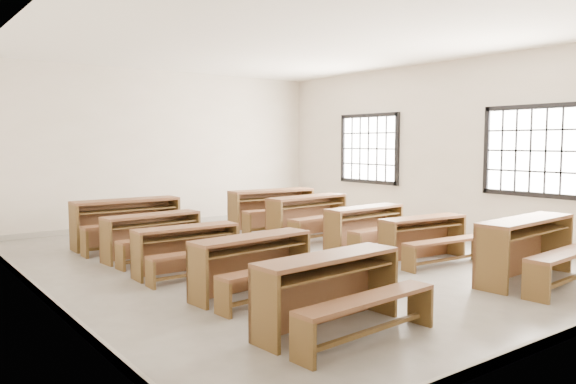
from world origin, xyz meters
TOP-DOWN VIEW (x-y plane):
  - room at (0.09, 0.00)m, footprint 8.50×8.50m
  - desk_set_0 at (-1.60, -2.83)m, footprint 1.62×0.93m
  - desk_set_1 at (-1.50, -1.38)m, footprint 1.57×0.92m
  - desk_set_2 at (-1.65, -0.01)m, footprint 1.41×0.74m
  - desk_set_3 at (-1.60, 1.21)m, footprint 1.54×0.89m
  - desk_set_4 at (-1.55, 2.38)m, footprint 1.76×0.93m
  - desk_set_5 at (1.61, -2.90)m, footprint 1.82×1.05m
  - desk_set_6 at (1.50, -1.34)m, footprint 1.49×0.86m
  - desk_set_7 at (1.52, -0.11)m, footprint 1.57×0.88m
  - desk_set_8 at (1.46, 1.30)m, footprint 1.75×1.03m
  - desk_set_9 at (1.47, 2.46)m, footprint 1.83×1.05m

SIDE VIEW (x-z plane):
  - desk_set_2 at x=-1.65m, z-range 0.05..0.68m
  - desk_set_6 at x=1.50m, z-range 0.05..0.70m
  - desk_set_3 at x=-1.60m, z-range 0.06..0.72m
  - desk_set_1 at x=-1.50m, z-range 0.06..0.73m
  - desk_set_7 at x=1.52m, z-range 0.06..0.74m
  - desk_set_0 at x=-1.60m, z-range 0.06..0.76m
  - desk_set_8 at x=1.46m, z-range 0.06..0.82m
  - desk_set_5 at x=1.61m, z-range 0.07..0.85m
  - desk_set_4 at x=-1.55m, z-range 0.07..0.85m
  - desk_set_9 at x=1.47m, z-range 0.07..0.86m
  - room at x=0.09m, z-range 0.54..3.74m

